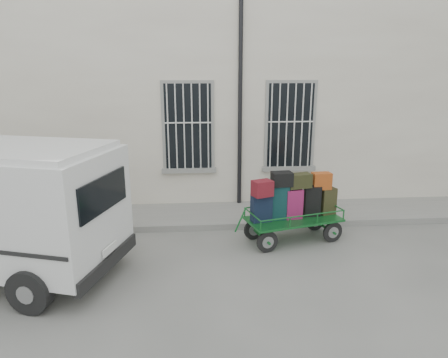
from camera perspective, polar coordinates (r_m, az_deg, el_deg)
ground at (r=8.30m, az=-2.10°, el=-10.98°), size 80.00×80.00×0.00m
building at (r=12.96m, az=-3.34°, el=12.27°), size 24.00×5.15×6.00m
sidewalk at (r=10.29m, az=-2.65°, el=-5.20°), size 24.00×1.70×0.15m
luggage_cart at (r=8.84m, az=9.79°, el=-3.52°), size 2.45×1.42×1.58m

